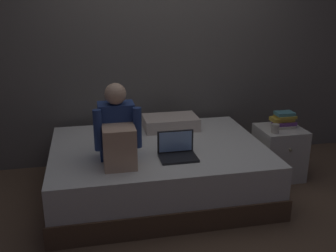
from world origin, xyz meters
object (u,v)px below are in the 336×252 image
at_px(book_stack, 284,120).
at_px(mug, 275,129).
at_px(nightstand, 279,152).
at_px(person_sitting, 118,133).
at_px(bed, 158,169).
at_px(laptop, 177,151).
at_px(pillow, 170,123).

xyz_separation_m(book_stack, mug, (-0.17, -0.15, -0.03)).
height_order(nightstand, book_stack, book_stack).
xyz_separation_m(person_sitting, mug, (1.56, 0.26, -0.16)).
xyz_separation_m(bed, nightstand, (1.30, 0.09, 0.02)).
bearing_deg(laptop, bed, 109.59).
bearing_deg(nightstand, person_sitting, -167.34).
height_order(laptop, pillow, laptop).
relative_size(bed, person_sitting, 3.05).
xyz_separation_m(laptop, book_stack, (1.23, 0.44, 0.07)).
distance_m(book_stack, mug, 0.23).
bearing_deg(bed, mug, -1.23).
distance_m(bed, person_sitting, 0.69).
xyz_separation_m(person_sitting, laptop, (0.50, -0.03, -0.20)).
bearing_deg(mug, bed, 178.77).
bearing_deg(book_stack, mug, -137.78).
xyz_separation_m(bed, person_sitting, (-0.39, -0.28, 0.50)).
bearing_deg(nightstand, mug, -137.31).
distance_m(person_sitting, mug, 1.59).
height_order(person_sitting, book_stack, person_sitting).
bearing_deg(mug, laptop, -164.69).
relative_size(bed, pillow, 3.57).
relative_size(person_sitting, mug, 7.28).
bearing_deg(nightstand, laptop, -160.98).
bearing_deg(book_stack, pillow, 164.03).
height_order(bed, mug, mug).
distance_m(pillow, book_stack, 1.17).
bearing_deg(person_sitting, laptop, -3.42).
distance_m(nightstand, laptop, 1.29).
relative_size(nightstand, pillow, 0.96).
distance_m(laptop, book_stack, 1.31).
bearing_deg(person_sitting, pillow, 50.32).
distance_m(nightstand, pillow, 1.17).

